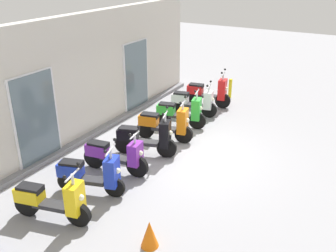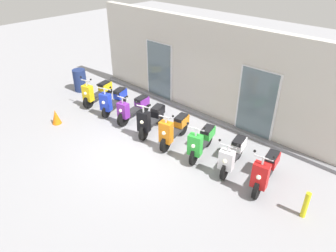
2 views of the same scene
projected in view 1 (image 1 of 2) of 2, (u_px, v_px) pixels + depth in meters
The scene contains 12 objects.
ground_plane at pixel (186, 155), 9.72m from camera, with size 40.00×40.00×0.00m, color #939399.
storefront_facade at pixel (88, 77), 10.46m from camera, with size 10.31×0.50×3.38m.
scooter_yellow at pixel (52, 200), 7.11m from camera, with size 0.70×1.59×1.23m.
scooter_blue at pixel (91, 173), 7.93m from camera, with size 0.80×1.48×1.25m.
scooter_purple at pixel (115, 155), 8.78m from camera, with size 0.59×1.67×1.19m.
scooter_black at pixel (147, 137), 9.53m from camera, with size 0.79×1.58×1.30m.
scooter_orange at pixel (166, 124), 10.33m from camera, with size 0.68×1.60×1.29m.
scooter_green at pixel (181, 112), 11.17m from camera, with size 0.71×1.55×1.29m.
scooter_white at pixel (193, 101), 12.02m from camera, with size 0.65×1.55×1.15m.
scooter_red at pixel (209, 92), 12.79m from camera, with size 0.60×1.60×1.32m.
curb_bollard at pixel (230, 88), 13.65m from camera, with size 0.12×0.12×0.70m, color yellow.
traffic_cone at pixel (150, 234), 6.54m from camera, with size 0.32×0.32×0.52m, color orange.
Camera 1 is at (-7.68, -3.87, 4.62)m, focal length 40.25 mm.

